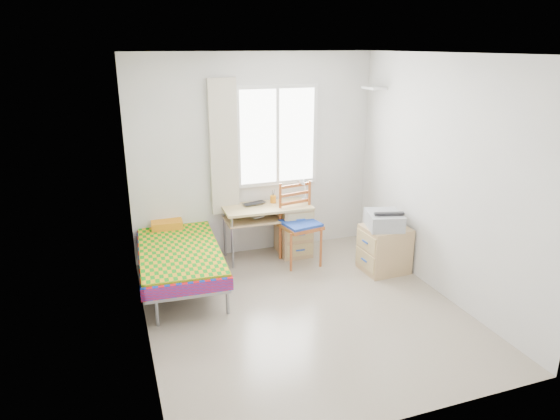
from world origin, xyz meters
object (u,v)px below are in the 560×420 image
object	(u,v)px
bed	(178,250)
chair	(300,219)
desk	(288,227)
printer	(384,220)
cabinet	(384,249)

from	to	relation	value
bed	chair	world-z (taller)	chair
desk	printer	size ratio (longest dim) A/B	2.09
bed	chair	size ratio (longest dim) A/B	1.91
cabinet	printer	distance (m)	0.39
desk	chair	xyz separation A→B (m)	(0.05, -0.28, 0.19)
desk	cabinet	bearing A→B (deg)	-41.86
bed	chair	bearing A→B (deg)	6.12
cabinet	desk	bearing A→B (deg)	134.74
bed	cabinet	xyz separation A→B (m)	(2.43, -0.53, -0.12)
chair	printer	size ratio (longest dim) A/B	1.90
desk	cabinet	size ratio (longest dim) A/B	1.99
cabinet	printer	world-z (taller)	printer
desk	printer	xyz separation A→B (m)	(0.90, -0.89, 0.29)
desk	cabinet	xyz separation A→B (m)	(0.93, -0.89, -0.10)
chair	cabinet	distance (m)	1.11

